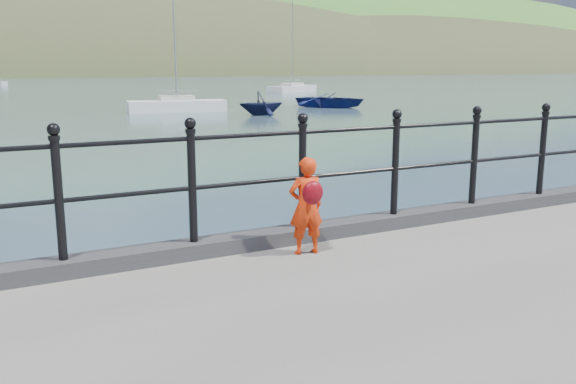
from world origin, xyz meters
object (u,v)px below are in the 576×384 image
launch_blue (331,100)px  sailboat_far (292,89)px  sailboat_near (177,106)px  child (306,205)px  railing (250,168)px  launch_navy (261,103)px

launch_blue → sailboat_far: bearing=35.7°
launch_blue → sailboat_near: 10.76m
sailboat_near → sailboat_far: bearing=55.4°
launch_blue → sailboat_far: (9.51, 23.35, -0.17)m
child → sailboat_far: size_ratio=0.09×
railing → sailboat_far: bearing=61.4°
railing → child: size_ratio=18.86×
sailboat_near → launch_blue: bearing=2.4°
launch_navy → sailboat_near: (-3.48, 4.96, -0.35)m
launch_navy → sailboat_far: (16.75, 27.36, -0.35)m
railing → child: (0.40, -0.43, -0.33)m
child → sailboat_far: bearing=-110.2°
child → sailboat_near: 33.42m
sailboat_near → sailboat_far: size_ratio=0.79×
launch_blue → railing: bearing=-155.2°
launch_navy → sailboat_near: size_ratio=0.32×
launch_navy → launch_blue: bearing=-57.8°
launch_blue → sailboat_near: size_ratio=0.59×
child → sailboat_near: size_ratio=0.12×
railing → sailboat_near: size_ratio=2.18×
launch_blue → launch_navy: bearing=176.9°
child → sailboat_near: bearing=-97.6°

